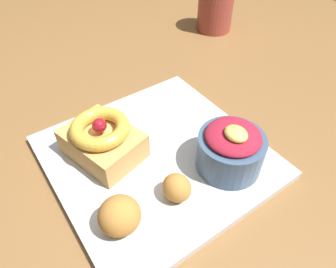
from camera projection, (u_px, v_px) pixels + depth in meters
ground_plane at (204, 262)px, 1.07m from camera, size 8.00×8.00×0.00m
dining_table at (230, 124)px, 0.62m from camera, size 1.54×1.07×0.73m
front_plate at (157, 156)px, 0.44m from camera, size 0.28×0.28×0.01m
cake_slice at (102, 139)px, 0.42m from camera, size 0.12×0.10×0.06m
berry_ramekin at (231, 149)px, 0.40m from camera, size 0.09×0.09×0.07m
fritter_front at (120, 215)px, 0.34m from camera, size 0.05×0.05×0.05m
fritter_middle at (177, 188)px, 0.37m from camera, size 0.04×0.03×0.04m
coffee_mug at (215, 9)px, 0.71m from camera, size 0.08×0.08×0.10m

